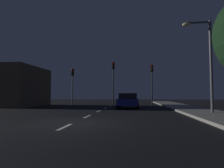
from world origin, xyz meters
name	(u,v)px	position (x,y,z in m)	size (l,w,h in m)	color
ground_plane	(100,111)	(0.00, 7.00, 0.00)	(80.00, 80.00, 0.00)	black
sidewalk_curb_right	(195,110)	(7.50, 7.00, 0.07)	(3.00, 40.00, 0.15)	gray
lane_stripe_nearest	(65,127)	(0.00, -1.20, 0.00)	(0.16, 1.60, 0.01)	silver
lane_stripe_second	(87,116)	(0.00, 2.60, 0.00)	(0.16, 1.60, 0.01)	silver
lane_stripe_third	(99,111)	(0.00, 6.40, 0.00)	(0.16, 1.60, 0.01)	silver
lane_stripe_fourth	(106,108)	(0.00, 10.20, 0.00)	(0.16, 1.60, 0.01)	silver
lane_stripe_fifth	(110,106)	(0.00, 14.00, 0.00)	(0.16, 1.60, 0.01)	silver
traffic_signal_left	(73,79)	(-5.12, 15.70, 3.29)	(0.32, 0.38, 4.68)	#4C4C51
traffic_signal_center	(113,75)	(0.21, 15.70, 3.77)	(0.32, 0.38, 5.43)	black
traffic_signal_right	(152,77)	(5.02, 15.70, 3.52)	(0.32, 0.38, 5.04)	black
car_stopped_ahead	(128,101)	(2.24, 9.79, 0.74)	(2.07, 3.91, 1.44)	navy
street_lamp_right	(206,57)	(7.48, 4.47, 3.80)	(1.87, 0.36, 6.20)	#4C4C51
storefront_left	(21,87)	(-10.04, 12.09, 2.23)	(4.08, 7.05, 4.45)	brown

